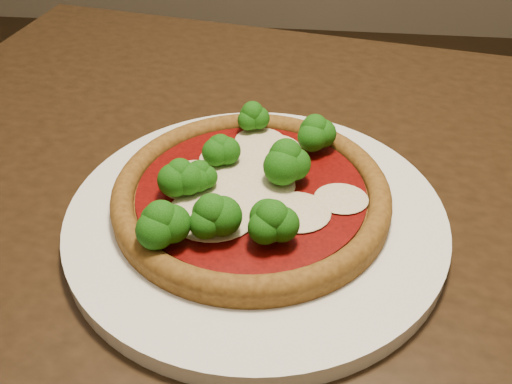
# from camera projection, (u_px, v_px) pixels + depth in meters

# --- Properties ---
(dining_table) EXTENTS (1.18, 0.95, 0.75)m
(dining_table) POSITION_uv_depth(u_px,v_px,m) (316.00, 274.00, 0.63)
(dining_table) COLOR black
(dining_table) RESTS_ON floor
(plate) EXTENTS (0.35, 0.35, 0.02)m
(plate) POSITION_uv_depth(u_px,v_px,m) (256.00, 218.00, 0.53)
(plate) COLOR white
(plate) RESTS_ON dining_table
(pizza) EXTENTS (0.26, 0.26, 0.06)m
(pizza) POSITION_uv_depth(u_px,v_px,m) (248.00, 189.00, 0.52)
(pizza) COLOR brown
(pizza) RESTS_ON plate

